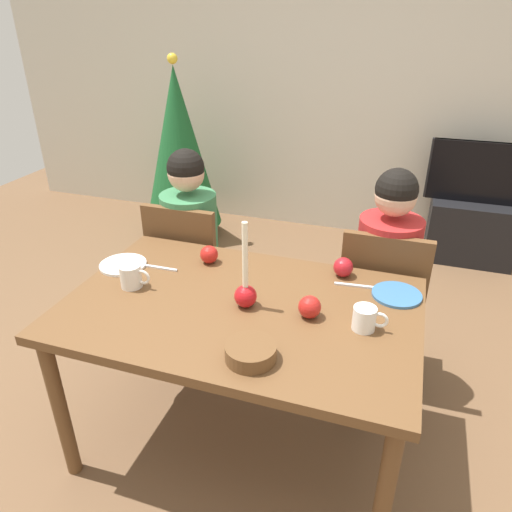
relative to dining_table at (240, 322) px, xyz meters
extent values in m
plane|color=brown|center=(0.00, 0.00, -0.67)|extent=(7.68, 7.68, 0.00)
cube|color=beige|center=(0.00, 2.60, 0.63)|extent=(6.40, 0.10, 2.60)
cube|color=brown|center=(0.00, 0.00, 0.06)|extent=(1.40, 0.90, 0.04)
cylinder|color=brown|center=(-0.64, -0.39, -0.31)|extent=(0.06, 0.06, 0.71)
cylinder|color=brown|center=(0.64, -0.39, -0.31)|extent=(0.06, 0.06, 0.71)
cylinder|color=brown|center=(-0.64, 0.39, -0.31)|extent=(0.06, 0.06, 0.71)
cylinder|color=brown|center=(0.64, 0.39, -0.31)|extent=(0.06, 0.06, 0.71)
cube|color=brown|center=(-0.53, 0.69, -0.24)|extent=(0.40, 0.40, 0.04)
cube|color=brown|center=(-0.53, 0.51, 0.01)|extent=(0.40, 0.04, 0.45)
cylinder|color=brown|center=(-0.36, 0.86, -0.46)|extent=(0.04, 0.04, 0.41)
cylinder|color=brown|center=(-0.70, 0.86, -0.46)|extent=(0.04, 0.04, 0.41)
cylinder|color=brown|center=(-0.36, 0.52, -0.46)|extent=(0.04, 0.04, 0.41)
cylinder|color=brown|center=(-0.70, 0.52, -0.46)|extent=(0.04, 0.04, 0.41)
cube|color=brown|center=(0.52, 0.69, -0.24)|extent=(0.40, 0.40, 0.04)
cube|color=brown|center=(0.52, 0.51, 0.01)|extent=(0.40, 0.04, 0.45)
cylinder|color=brown|center=(0.69, 0.86, -0.46)|extent=(0.04, 0.04, 0.41)
cylinder|color=brown|center=(0.35, 0.86, -0.46)|extent=(0.04, 0.04, 0.41)
cylinder|color=brown|center=(0.69, 0.52, -0.46)|extent=(0.04, 0.04, 0.41)
cylinder|color=brown|center=(0.35, 0.52, -0.46)|extent=(0.04, 0.04, 0.41)
cube|color=#33384C|center=(-0.53, 0.64, -0.44)|extent=(0.28, 0.28, 0.45)
cylinder|color=#387A4C|center=(-0.53, 0.64, 0.02)|extent=(0.30, 0.30, 0.48)
sphere|color=tan|center=(-0.53, 0.64, 0.38)|extent=(0.19, 0.19, 0.19)
sphere|color=black|center=(-0.53, 0.64, 0.41)|extent=(0.19, 0.19, 0.19)
cube|color=#33384C|center=(0.52, 0.64, -0.44)|extent=(0.28, 0.28, 0.45)
cylinder|color=#AD2323|center=(0.52, 0.64, 0.02)|extent=(0.30, 0.30, 0.48)
sphere|color=tan|center=(0.52, 0.64, 0.38)|extent=(0.19, 0.19, 0.19)
sphere|color=black|center=(0.52, 0.64, 0.41)|extent=(0.19, 0.19, 0.19)
cube|color=black|center=(1.09, 2.30, -0.43)|extent=(0.64, 0.40, 0.48)
cube|color=black|center=(1.09, 2.30, 0.04)|extent=(0.79, 0.04, 0.46)
cube|color=black|center=(1.09, 2.30, 0.04)|extent=(0.76, 0.05, 0.46)
cylinder|color=brown|center=(-1.25, 1.96, -0.60)|extent=(0.08, 0.08, 0.14)
cone|color=#195628|center=(-1.25, 1.96, 0.12)|extent=(0.64, 0.64, 1.28)
sphere|color=yellow|center=(-1.25, 1.96, 0.80)|extent=(0.08, 0.08, 0.08)
sphere|color=red|center=(0.02, 0.00, 0.13)|extent=(0.09, 0.09, 0.09)
cylinder|color=#EFE5C6|center=(0.02, 0.00, 0.31)|extent=(0.02, 0.02, 0.27)
cylinder|color=white|center=(-0.62, 0.13, 0.09)|extent=(0.21, 0.21, 0.01)
cylinder|color=teal|center=(0.59, 0.26, 0.09)|extent=(0.20, 0.20, 0.01)
cylinder|color=silver|center=(-0.48, -0.01, 0.13)|extent=(0.09, 0.09, 0.10)
torus|color=silver|center=(-0.43, -0.01, 0.14)|extent=(0.07, 0.01, 0.07)
cylinder|color=white|center=(0.48, -0.01, 0.13)|extent=(0.09, 0.09, 0.09)
torus|color=white|center=(0.54, -0.01, 0.13)|extent=(0.06, 0.01, 0.06)
cube|color=silver|center=(-0.45, 0.16, 0.09)|extent=(0.18, 0.02, 0.01)
cube|color=silver|center=(0.42, 0.29, 0.09)|extent=(0.18, 0.03, 0.01)
cylinder|color=brown|center=(0.15, -0.30, 0.11)|extent=(0.17, 0.17, 0.06)
sphere|color=red|center=(-0.26, 0.29, 0.12)|extent=(0.08, 0.08, 0.08)
sphere|color=#AC1920|center=(0.35, 0.36, 0.13)|extent=(0.09, 0.09, 0.09)
sphere|color=#B21E19|center=(0.28, 0.01, 0.13)|extent=(0.09, 0.09, 0.09)
camera|label=1|loc=(0.56, -1.49, 1.13)|focal=33.43mm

